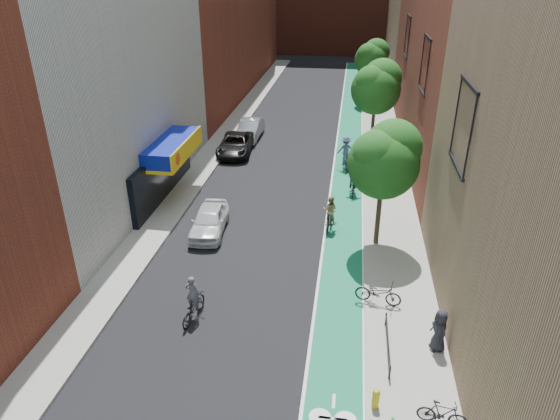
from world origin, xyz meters
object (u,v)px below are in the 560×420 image
at_px(cyclist_lane_far, 345,154).
at_px(fire_hydrant, 376,398).
at_px(parked_car_silver, 250,129).
at_px(pedestrian, 439,330).
at_px(cyclist_lead, 193,305).
at_px(cyclist_lane_mid, 353,182).
at_px(cyclist_lane_near, 330,216).
at_px(parked_car_white, 209,220).
at_px(parked_car_black, 236,144).

distance_m(cyclist_lane_far, fire_hydrant, 20.85).
xyz_separation_m(parked_car_silver, cyclist_lane_far, (7.71, -5.26, 0.26)).
relative_size(cyclist_lane_far, pedestrian, 1.33).
height_order(cyclist_lead, cyclist_lane_far, cyclist_lane_far).
bearing_deg(cyclist_lead, parked_car_silver, -76.05).
xyz_separation_m(cyclist_lane_mid, pedestrian, (3.23, -13.48, 0.21)).
bearing_deg(pedestrian, cyclist_lane_mid, 174.37).
height_order(cyclist_lane_near, fire_hydrant, cyclist_lane_near).
height_order(parked_car_silver, cyclist_lane_near, cyclist_lane_near).
relative_size(parked_car_white, parked_car_silver, 0.90).
bearing_deg(cyclist_lead, parked_car_white, -71.43).
height_order(cyclist_lane_far, fire_hydrant, cyclist_lane_far).
bearing_deg(cyclist_lane_far, parked_car_black, -23.63).
bearing_deg(parked_car_white, cyclist_lane_near, 6.07).
relative_size(parked_car_black, cyclist_lead, 2.54).
xyz_separation_m(parked_car_white, pedestrian, (10.59, -7.54, 0.29)).
height_order(parked_car_white, cyclist_lane_far, cyclist_lane_far).
bearing_deg(parked_car_white, pedestrian, -40.16).
relative_size(parked_car_silver, cyclist_lane_mid, 2.18).
height_order(parked_car_silver, cyclist_lane_far, cyclist_lane_far).
bearing_deg(parked_car_white, cyclist_lane_far, 51.80).
bearing_deg(cyclist_lead, parked_car_black, -73.98).
bearing_deg(pedestrian, cyclist_lane_near, -172.39).
xyz_separation_m(cyclist_lead, cyclist_lane_near, (4.95, 8.11, 0.16)).
xyz_separation_m(cyclist_lane_near, cyclist_lane_mid, (1.16, 4.76, -0.02)).
height_order(cyclist_lead, cyclist_lane_mid, cyclist_lane_mid).
height_order(parked_car_black, cyclist_lead, cyclist_lead).
bearing_deg(parked_car_black, cyclist_lane_far, -15.12).
height_order(parked_car_black, cyclist_lane_mid, cyclist_lane_mid).
relative_size(cyclist_lead, fire_hydrant, 2.82).
xyz_separation_m(cyclist_lane_near, pedestrian, (4.39, -8.72, 0.20)).
relative_size(parked_car_white, parked_car_black, 0.81).
distance_m(parked_car_white, parked_car_silver, 15.52).
bearing_deg(fire_hydrant, cyclist_lane_near, 100.14).
bearing_deg(pedestrian, parked_car_white, -144.55).
bearing_deg(fire_hydrant, parked_car_white, 128.15).
relative_size(parked_car_silver, cyclist_lane_far, 2.05).
bearing_deg(cyclist_lane_mid, parked_car_black, -33.09).
bearing_deg(cyclist_lead, pedestrian, -175.35).
xyz_separation_m(pedestrian, fire_hydrant, (-2.29, -3.02, -0.46)).
xyz_separation_m(parked_car_white, parked_car_black, (-1.29, 11.96, 0.00)).
height_order(parked_car_white, fire_hydrant, parked_car_white).
bearing_deg(cyclist_lane_far, cyclist_lane_near, 74.93).
relative_size(cyclist_lead, cyclist_lane_mid, 0.95).
relative_size(cyclist_lead, cyclist_lane_near, 1.04).
distance_m(cyclist_lane_mid, pedestrian, 13.86).
distance_m(parked_car_black, cyclist_lane_near, 13.13).
bearing_deg(parked_car_white, cyclist_lead, -84.48).
height_order(cyclist_lane_near, cyclist_lane_mid, cyclist_lane_mid).
distance_m(parked_car_black, pedestrian, 22.84).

